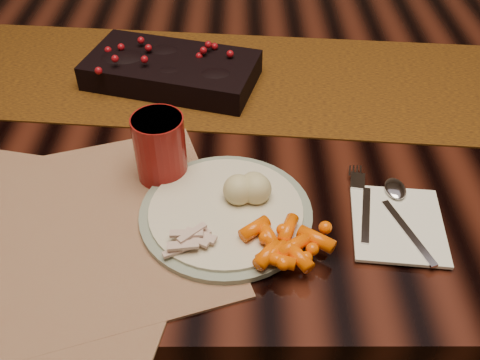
{
  "coord_description": "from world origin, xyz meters",
  "views": [
    {
      "loc": [
        -0.04,
        -0.83,
        1.31
      ],
      "look_at": [
        -0.04,
        -0.27,
        0.8
      ],
      "focal_mm": 40.0,
      "sensor_mm": 36.0,
      "label": 1
    }
  ],
  "objects_px": {
    "baby_carrots": "(281,240)",
    "napkin": "(398,224)",
    "dinner_plate": "(226,212)",
    "red_cup": "(160,148)",
    "dining_table": "(255,239)",
    "turkey_shreds": "(191,240)",
    "placemat_main": "(41,239)",
    "centerpiece": "(171,66)",
    "mashed_potatoes": "(245,180)"
  },
  "relations": [
    {
      "from": "dining_table",
      "to": "centerpiece",
      "type": "xyz_separation_m",
      "value": [
        -0.17,
        0.08,
        0.41
      ]
    },
    {
      "from": "dining_table",
      "to": "turkey_shreds",
      "type": "relative_size",
      "value": 28.64
    },
    {
      "from": "centerpiece",
      "to": "napkin",
      "type": "distance_m",
      "value": 0.53
    },
    {
      "from": "centerpiece",
      "to": "napkin",
      "type": "relative_size",
      "value": 2.17
    },
    {
      "from": "baby_carrots",
      "to": "napkin",
      "type": "bearing_deg",
      "value": 16.34
    },
    {
      "from": "mashed_potatoes",
      "to": "red_cup",
      "type": "xyz_separation_m",
      "value": [
        -0.13,
        0.05,
        0.02
      ]
    },
    {
      "from": "placemat_main",
      "to": "turkey_shreds",
      "type": "height_order",
      "value": "turkey_shreds"
    },
    {
      "from": "turkey_shreds",
      "to": "napkin",
      "type": "xyz_separation_m",
      "value": [
        0.29,
        0.05,
        -0.02
      ]
    },
    {
      "from": "dinner_plate",
      "to": "baby_carrots",
      "type": "distance_m",
      "value": 0.1
    },
    {
      "from": "dining_table",
      "to": "placemat_main",
      "type": "bearing_deg",
      "value": -133.03
    },
    {
      "from": "baby_carrots",
      "to": "turkey_shreds",
      "type": "bearing_deg",
      "value": 178.94
    },
    {
      "from": "placemat_main",
      "to": "dinner_plate",
      "type": "height_order",
      "value": "dinner_plate"
    },
    {
      "from": "placemat_main",
      "to": "baby_carrots",
      "type": "xyz_separation_m",
      "value": [
        0.33,
        -0.03,
        0.03
      ]
    },
    {
      "from": "baby_carrots",
      "to": "napkin",
      "type": "distance_m",
      "value": 0.18
    },
    {
      "from": "dining_table",
      "to": "baby_carrots",
      "type": "relative_size",
      "value": 15.88
    },
    {
      "from": "placemat_main",
      "to": "napkin",
      "type": "relative_size",
      "value": 3.41
    },
    {
      "from": "red_cup",
      "to": "dining_table",
      "type": "bearing_deg",
      "value": 52.16
    },
    {
      "from": "dining_table",
      "to": "red_cup",
      "type": "distance_m",
      "value": 0.5
    },
    {
      "from": "dinner_plate",
      "to": "red_cup",
      "type": "relative_size",
      "value": 2.33
    },
    {
      "from": "dinner_plate",
      "to": "turkey_shreds",
      "type": "distance_m",
      "value": 0.08
    },
    {
      "from": "mashed_potatoes",
      "to": "turkey_shreds",
      "type": "distance_m",
      "value": 0.13
    },
    {
      "from": "mashed_potatoes",
      "to": "napkin",
      "type": "relative_size",
      "value": 0.52
    },
    {
      "from": "turkey_shreds",
      "to": "dinner_plate",
      "type": "bearing_deg",
      "value": 56.02
    },
    {
      "from": "dining_table",
      "to": "mashed_potatoes",
      "type": "height_order",
      "value": "mashed_potatoes"
    },
    {
      "from": "placemat_main",
      "to": "dinner_plate",
      "type": "relative_size",
      "value": 2.02
    },
    {
      "from": "baby_carrots",
      "to": "turkey_shreds",
      "type": "xyz_separation_m",
      "value": [
        -0.12,
        0.0,
        -0.0
      ]
    },
    {
      "from": "mashed_potatoes",
      "to": "dinner_plate",
      "type": "bearing_deg",
      "value": -127.01
    },
    {
      "from": "centerpiece",
      "to": "turkey_shreds",
      "type": "bearing_deg",
      "value": -81.41
    },
    {
      "from": "centerpiece",
      "to": "dinner_plate",
      "type": "relative_size",
      "value": 1.28
    },
    {
      "from": "dining_table",
      "to": "baby_carrots",
      "type": "height_order",
      "value": "baby_carrots"
    },
    {
      "from": "dining_table",
      "to": "turkey_shreds",
      "type": "xyz_separation_m",
      "value": [
        -0.1,
        -0.36,
        0.4
      ]
    },
    {
      "from": "dinner_plate",
      "to": "baby_carrots",
      "type": "relative_size",
      "value": 2.2
    },
    {
      "from": "dinner_plate",
      "to": "turkey_shreds",
      "type": "relative_size",
      "value": 3.97
    },
    {
      "from": "baby_carrots",
      "to": "napkin",
      "type": "relative_size",
      "value": 0.77
    },
    {
      "from": "mashed_potatoes",
      "to": "napkin",
      "type": "bearing_deg",
      "value": -14.6
    },
    {
      "from": "dining_table",
      "to": "centerpiece",
      "type": "bearing_deg",
      "value": 155.36
    },
    {
      "from": "turkey_shreds",
      "to": "napkin",
      "type": "relative_size",
      "value": 0.43
    },
    {
      "from": "red_cup",
      "to": "napkin",
      "type": "bearing_deg",
      "value": -17.67
    },
    {
      "from": "centerpiece",
      "to": "baby_carrots",
      "type": "relative_size",
      "value": 2.82
    },
    {
      "from": "dining_table",
      "to": "napkin",
      "type": "height_order",
      "value": "napkin"
    },
    {
      "from": "dining_table",
      "to": "napkin",
      "type": "bearing_deg",
      "value": -58.87
    },
    {
      "from": "centerpiece",
      "to": "red_cup",
      "type": "xyz_separation_m",
      "value": [
        0.01,
        -0.28,
        0.02
      ]
    },
    {
      "from": "turkey_shreds",
      "to": "red_cup",
      "type": "height_order",
      "value": "red_cup"
    },
    {
      "from": "dining_table",
      "to": "centerpiece",
      "type": "height_order",
      "value": "centerpiece"
    },
    {
      "from": "placemat_main",
      "to": "napkin",
      "type": "bearing_deg",
      "value": -15.27
    },
    {
      "from": "dinner_plate",
      "to": "dining_table",
      "type": "bearing_deg",
      "value": 79.05
    },
    {
      "from": "dinner_plate",
      "to": "red_cup",
      "type": "height_order",
      "value": "red_cup"
    },
    {
      "from": "dinner_plate",
      "to": "mashed_potatoes",
      "type": "distance_m",
      "value": 0.05
    },
    {
      "from": "dining_table",
      "to": "dinner_plate",
      "type": "relative_size",
      "value": 7.22
    },
    {
      "from": "napkin",
      "to": "turkey_shreds",
      "type": "bearing_deg",
      "value": -164.49
    }
  ]
}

